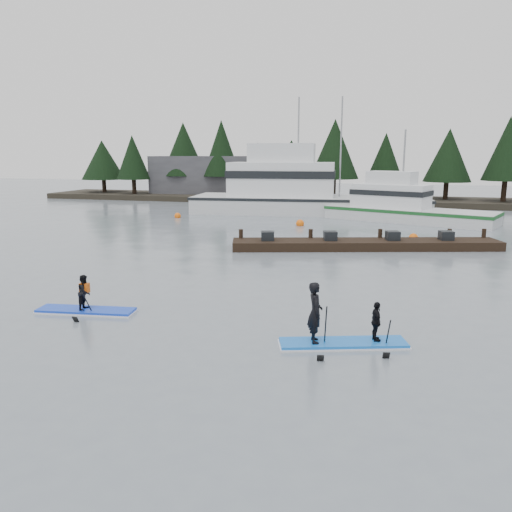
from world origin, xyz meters
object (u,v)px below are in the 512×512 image
(paddleboard_duo, at_px, (338,326))
(paddleboard_solo, at_px, (85,301))
(floating_dock, at_px, (366,244))
(fishing_boat_medium, at_px, (404,214))
(fishing_boat_large, at_px, (302,203))

(paddleboard_duo, bearing_deg, paddleboard_solo, 157.03)
(paddleboard_solo, distance_m, paddleboard_duo, 8.49)
(floating_dock, distance_m, paddleboard_duo, 14.96)
(fishing_boat_medium, bearing_deg, floating_dock, -79.34)
(fishing_boat_large, xyz_separation_m, fishing_boat_medium, (8.86, -3.35, -0.34))
(fishing_boat_large, xyz_separation_m, paddleboard_solo, (-1.73, -30.57, -0.50))
(floating_dock, xyz_separation_m, paddleboard_duo, (0.10, -14.96, 0.33))
(fishing_boat_large, relative_size, floating_dock, 1.42)
(fishing_boat_large, xyz_separation_m, paddleboard_duo, (6.73, -31.31, -0.31))
(floating_dock, bearing_deg, fishing_boat_large, 95.85)
(paddleboard_solo, bearing_deg, paddleboard_duo, -12.84)
(floating_dock, bearing_deg, paddleboard_duo, -105.83)
(fishing_boat_medium, height_order, paddleboard_solo, fishing_boat_medium)
(floating_dock, height_order, paddleboard_solo, paddleboard_solo)
(fishing_boat_medium, xyz_separation_m, paddleboard_solo, (-10.58, -27.22, -0.16))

